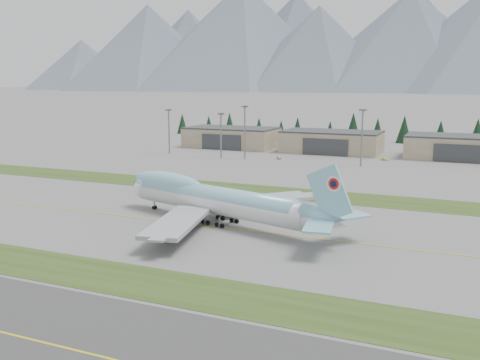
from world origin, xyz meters
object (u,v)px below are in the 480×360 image
at_px(boeing_747_freighter, 215,199).
at_px(hangar_center, 332,142).
at_px(hangar_right, 461,147).
at_px(hangar_left, 231,137).
at_px(service_vehicle_a, 279,159).
at_px(service_vehicle_b, 384,160).

distance_m(boeing_747_freighter, hangar_center, 146.54).
bearing_deg(hangar_right, hangar_left, 180.00).
bearing_deg(hangar_right, boeing_747_freighter, -110.10).
distance_m(hangar_right, service_vehicle_a, 83.36).
bearing_deg(hangar_left, boeing_747_freighter, -67.23).
distance_m(hangar_left, service_vehicle_a, 51.30).
distance_m(hangar_right, service_vehicle_b, 36.66).
relative_size(hangar_center, service_vehicle_b, 14.01).
bearing_deg(service_vehicle_b, hangar_left, 103.08).
relative_size(boeing_747_freighter, service_vehicle_a, 18.32).
height_order(hangar_center, hangar_right, same).
bearing_deg(service_vehicle_a, hangar_center, 33.19).
bearing_deg(boeing_747_freighter, hangar_center, 108.58).
bearing_deg(hangar_center, hangar_left, 180.00).
height_order(boeing_747_freighter, service_vehicle_a, boeing_747_freighter).
distance_m(boeing_747_freighter, hangar_left, 158.76).
relative_size(boeing_747_freighter, service_vehicle_b, 20.01).
distance_m(service_vehicle_a, service_vehicle_b, 47.42).
distance_m(hangar_left, hangar_center, 55.00).
bearing_deg(service_vehicle_b, hangar_center, 82.83).
bearing_deg(hangar_right, service_vehicle_a, -156.47).
relative_size(hangar_left, service_vehicle_b, 14.01).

